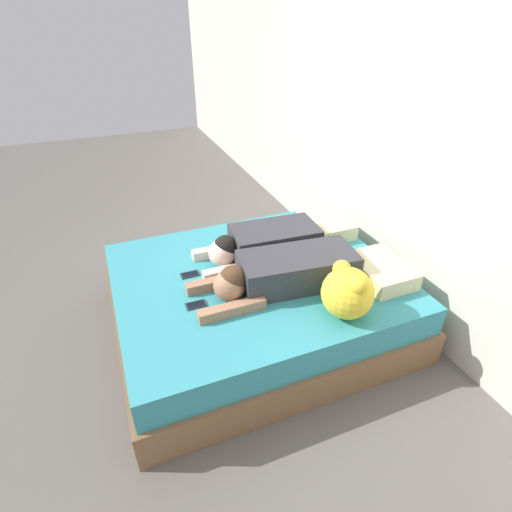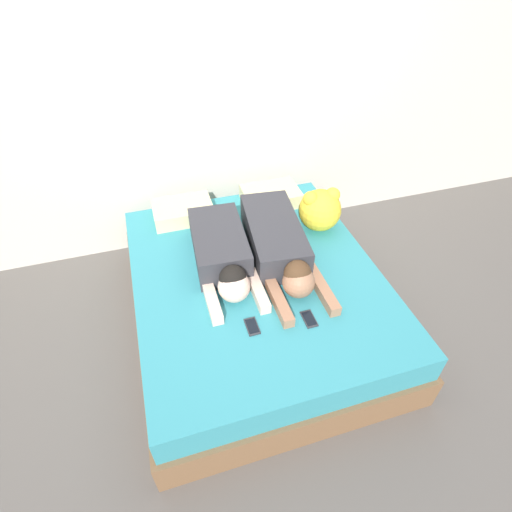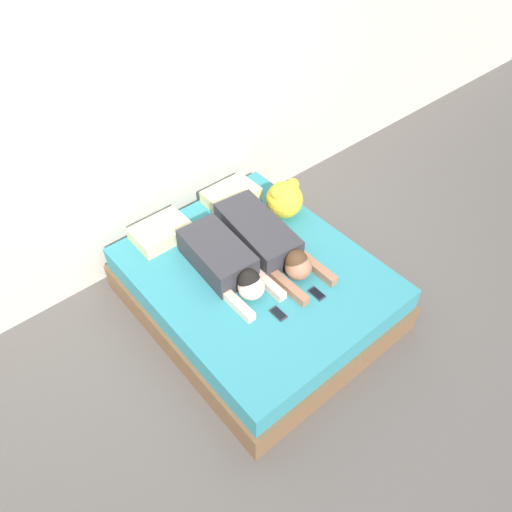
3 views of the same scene
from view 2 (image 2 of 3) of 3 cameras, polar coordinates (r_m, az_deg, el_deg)
ground_plane at (r=3.08m, az=0.00°, el=-8.70°), size 12.00×12.00×0.00m
wall_back at (r=3.28m, az=-6.40°, el=22.25°), size 12.00×0.06×2.60m
bed at (r=2.91m, az=0.00°, el=-5.77°), size 1.70×2.02×0.47m
pillow_head_left at (r=3.25m, az=-10.39°, el=6.36°), size 0.46×0.33×0.12m
pillow_head_right at (r=3.38m, az=2.13°, el=8.56°), size 0.46×0.33×0.12m
person_left at (r=2.72m, az=-4.81°, el=0.29°), size 0.39×0.94×0.24m
person_right at (r=2.79m, az=3.30°, el=1.60°), size 0.44×1.15×0.24m
cell_phone_left at (r=2.42m, az=-0.57°, el=-10.02°), size 0.07×0.13×0.01m
cell_phone_right at (r=2.47m, az=7.58°, el=-8.90°), size 0.07×0.13×0.01m
plush_toy at (r=3.06m, az=9.14°, el=6.62°), size 0.32×0.32×0.34m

